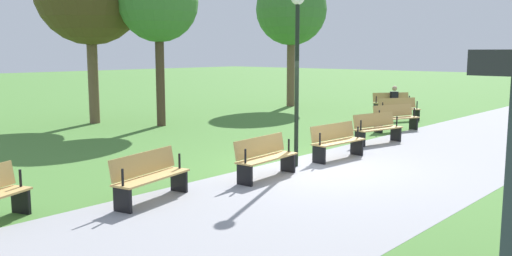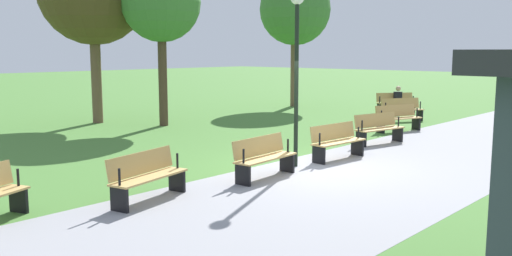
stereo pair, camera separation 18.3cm
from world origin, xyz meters
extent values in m
plane|color=#477A33|center=(0.00, 0.00, 0.00)|extent=(120.00, 120.00, 0.00)
cube|color=#939399|center=(0.00, 1.48, 0.00)|extent=(39.90, 4.99, 0.01)
cube|color=tan|center=(-11.69, -3.93, 0.45)|extent=(1.61, 1.37, 0.04)
cube|color=tan|center=(-11.81, -4.09, 0.69)|extent=(1.41, 1.10, 0.40)
cube|color=black|center=(-12.32, -3.46, 0.21)|extent=(0.27, 0.33, 0.43)
cylinder|color=black|center=(-12.31, -3.44, 0.61)|extent=(0.06, 0.06, 0.30)
cube|color=black|center=(-11.07, -4.40, 0.21)|extent=(0.27, 0.33, 0.43)
cylinder|color=black|center=(-11.05, -4.39, 0.61)|extent=(0.06, 0.06, 0.30)
cube|color=tan|center=(-9.36, -2.41, 0.45)|extent=(1.69, 1.20, 0.04)
cube|color=tan|center=(-9.45, -2.59, 0.69)|extent=(1.53, 0.91, 0.40)
cube|color=black|center=(-10.04, -2.03, 0.21)|extent=(0.23, 0.36, 0.43)
cylinder|color=black|center=(-10.03, -2.01, 0.61)|extent=(0.06, 0.06, 0.30)
cube|color=black|center=(-8.67, -2.79, 0.21)|extent=(0.23, 0.36, 0.43)
cylinder|color=black|center=(-8.66, -2.77, 0.61)|extent=(0.06, 0.06, 0.30)
cube|color=tan|center=(-6.82, -1.24, 0.45)|extent=(1.74, 1.01, 0.04)
cube|color=tan|center=(-6.90, -1.43, 0.69)|extent=(1.62, 0.69, 0.40)
cube|color=black|center=(-7.56, -0.97, 0.21)|extent=(0.19, 0.37, 0.43)
cylinder|color=black|center=(-7.55, -0.95, 0.61)|extent=(0.06, 0.06, 0.30)
cube|color=black|center=(-6.09, -1.52, 0.21)|extent=(0.19, 0.37, 0.43)
cylinder|color=black|center=(-6.08, -1.50, 0.61)|extent=(0.06, 0.06, 0.30)
cube|color=tan|center=(-4.15, -0.45, 0.45)|extent=(1.74, 0.79, 0.04)
cube|color=tan|center=(-4.20, -0.65, 0.69)|extent=(1.67, 0.46, 0.40)
cube|color=black|center=(-4.92, -0.28, 0.21)|extent=(0.14, 0.38, 0.43)
cylinder|color=black|center=(-4.91, -0.26, 0.61)|extent=(0.05, 0.05, 0.30)
cube|color=black|center=(-3.39, -0.62, 0.21)|extent=(0.14, 0.38, 0.43)
cylinder|color=black|center=(-3.38, -0.60, 0.61)|extent=(0.05, 0.05, 0.30)
cube|color=tan|center=(-1.39, -0.05, 0.45)|extent=(1.72, 0.56, 0.04)
cube|color=tan|center=(-1.41, -0.25, 0.69)|extent=(1.69, 0.23, 0.40)
cube|color=black|center=(-2.18, 0.01, 0.21)|extent=(0.09, 0.38, 0.43)
cylinder|color=black|center=(-2.18, 0.03, 0.61)|extent=(0.05, 0.05, 0.30)
cube|color=black|center=(-0.61, -0.11, 0.21)|extent=(0.09, 0.38, 0.43)
cylinder|color=black|center=(-0.61, -0.09, 0.61)|extent=(0.05, 0.05, 0.30)
cube|color=tan|center=(1.39, -0.05, 0.45)|extent=(1.72, 0.56, 0.04)
cube|color=tan|center=(1.41, -0.25, 0.69)|extent=(1.69, 0.23, 0.40)
cube|color=black|center=(0.61, -0.11, 0.21)|extent=(0.09, 0.38, 0.43)
cylinder|color=black|center=(0.61, -0.09, 0.61)|extent=(0.05, 0.05, 0.30)
cube|color=black|center=(2.18, 0.01, 0.21)|extent=(0.09, 0.38, 0.43)
cylinder|color=black|center=(2.18, 0.03, 0.61)|extent=(0.05, 0.05, 0.30)
cube|color=tan|center=(4.15, -0.45, 0.45)|extent=(1.74, 0.79, 0.04)
cube|color=tan|center=(4.20, -0.65, 0.69)|extent=(1.67, 0.46, 0.40)
cube|color=black|center=(3.39, -0.62, 0.21)|extent=(0.14, 0.38, 0.43)
cylinder|color=black|center=(3.38, -0.60, 0.61)|extent=(0.05, 0.05, 0.30)
cube|color=black|center=(4.92, -0.28, 0.21)|extent=(0.14, 0.38, 0.43)
cylinder|color=black|center=(4.91, -0.26, 0.61)|extent=(0.05, 0.05, 0.30)
cube|color=black|center=(6.09, -1.52, 0.21)|extent=(0.19, 0.37, 0.43)
cylinder|color=black|center=(6.08, -1.50, 0.61)|extent=(0.06, 0.06, 0.30)
cube|color=black|center=(-11.76, -3.90, 0.70)|extent=(0.38, 0.35, 0.50)
sphere|color=tan|center=(-11.75, -3.89, 1.09)|extent=(0.22, 0.22, 0.22)
cylinder|color=#23232D|center=(-11.73, -3.70, 0.43)|extent=(0.32, 0.37, 0.13)
cylinder|color=#23232D|center=(-11.62, -3.56, 0.21)|extent=(0.15, 0.15, 0.43)
cylinder|color=#23232D|center=(-11.58, -3.81, 0.43)|extent=(0.32, 0.37, 0.13)
cylinder|color=#23232D|center=(-11.47, -3.67, 0.21)|extent=(0.15, 0.15, 0.43)
cylinder|color=#4C3828|center=(-2.33, -8.34, 1.76)|extent=(0.32, 0.32, 3.53)
sphere|color=#3D7533|center=(-2.33, -8.34, 4.45)|extent=(2.84, 2.84, 2.84)
cylinder|color=brown|center=(-1.12, -10.83, 1.82)|extent=(0.38, 0.38, 3.64)
cylinder|color=brown|center=(-11.11, -9.18, 1.80)|extent=(0.39, 0.39, 3.60)
sphere|color=#3D7533|center=(-11.11, -9.18, 4.72)|extent=(3.45, 3.45, 3.45)
cylinder|color=black|center=(0.00, -0.34, 1.89)|extent=(0.10, 0.10, 3.79)
camera|label=1|loc=(10.07, 7.32, 2.73)|focal=37.91mm
camera|label=2|loc=(9.94, 7.46, 2.73)|focal=37.91mm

